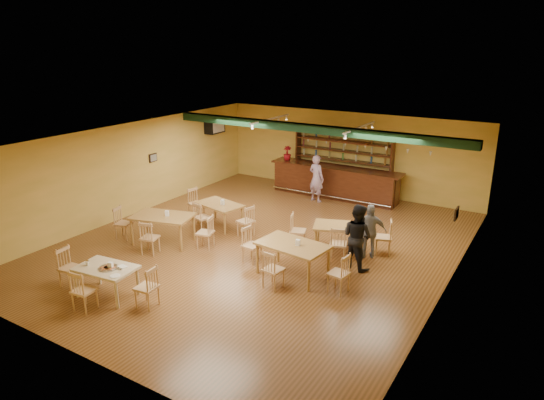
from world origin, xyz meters
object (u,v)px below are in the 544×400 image
Objects in this scene: patron_bar at (316,178)px; patron_right_a at (357,237)px; bar_counter at (335,182)px; dining_table_a at (220,215)px; dining_table_d at (292,260)px; dining_table_b at (340,237)px; near_table at (107,281)px; dining_table_c at (163,229)px.

patron_bar is 5.39m from patron_right_a.
bar_counter is 2.94× the size of patron_right_a.
dining_table_a is 4.75m from patron_right_a.
dining_table_b is at bearing 87.29° from dining_table_d.
bar_counter is 4.81m from dining_table_b.
bar_counter is at bearing 75.99° from near_table.
patron_bar is at bearing -112.63° from bar_counter.
near_table is 8.60m from patron_bar.
dining_table_b is 4.30m from patron_bar.
near_table is at bearing 97.69° from patron_bar.
dining_table_d is at bearing 38.33° from near_table.
bar_counter reaches higher than dining_table_d.
dining_table_a is 0.86× the size of dining_table_d.
bar_counter is at bearing 55.35° from dining_table_c.
patron_bar is at bearing 55.79° from dining_table_c.
bar_counter is 3.46× the size of dining_table_b.
bar_counter is 6.88m from dining_table_c.
patron_right_a is (3.26, -4.29, -0.01)m from patron_bar.
patron_right_a is at bearing 54.21° from dining_table_d.
patron_bar is 1.01× the size of patron_right_a.
dining_table_a is 0.86× the size of patron_right_a.
bar_counter is at bearing 96.21° from dining_table_b.
dining_table_d is at bearing 65.89° from patron_right_a.
dining_table_d is (1.77, -6.36, -0.15)m from bar_counter.
near_table is at bearing -97.80° from bar_counter.
patron_right_a is (1.14, 1.24, 0.42)m from dining_table_d.
patron_bar reaches higher than bar_counter.
near_table is (-3.40, -5.05, -0.00)m from dining_table_b.
patron_bar is (1.97, 5.65, 0.43)m from dining_table_c.
bar_counter is at bearing -41.84° from patron_right_a.
patron_bar reaches higher than near_table.
bar_counter is 6.60m from dining_table_d.
bar_counter is 4.91m from dining_table_a.
dining_table_b is 1.09× the size of near_table.
dining_table_c is 0.98× the size of patron_bar.
dining_table_b is 0.84× the size of patron_bar.
dining_table_a is at bearing 160.06° from dining_table_d.
patron_right_a is at bearing 141.17° from patron_bar.
dining_table_a is at bearing 163.83° from dining_table_b.
dining_table_d is at bearing -74.44° from bar_counter.
dining_table_b is (2.11, -4.32, -0.21)m from bar_counter.
dining_table_a is 3.98m from dining_table_d.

